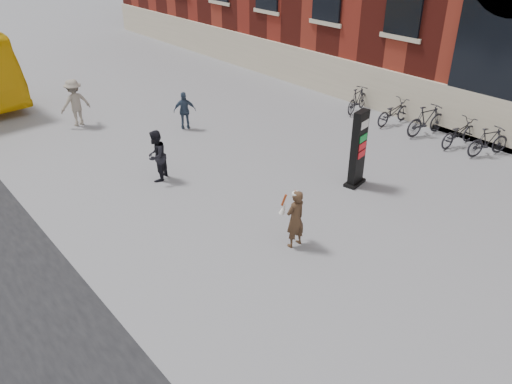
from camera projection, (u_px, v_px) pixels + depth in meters
ground at (293, 234)px, 13.10m from camera, size 100.00×100.00×0.00m
info_pylon at (358, 149)px, 14.97m from camera, size 0.82×0.53×2.39m
woman at (295, 218)px, 12.27m from camera, size 0.59×0.52×1.56m
pedestrian_a at (156, 156)px, 15.42m from camera, size 1.01×0.97×1.64m
pedestrian_b at (75, 103)px, 19.54m from camera, size 1.21×0.72×1.85m
pedestrian_c at (185, 111)px, 19.29m from camera, size 0.93×0.73×1.47m
bike_3 at (489, 141)px, 17.20m from camera, size 1.77×1.04×1.03m
bike_4 at (459, 133)px, 17.96m from camera, size 1.91×0.81×0.98m
bike_5 at (427, 120)px, 18.83m from camera, size 1.99×0.90×1.15m
bike_6 at (393, 112)px, 19.89m from camera, size 1.87×0.70×0.97m
bike_7 at (357, 100)px, 21.11m from camera, size 1.82×0.93×1.05m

